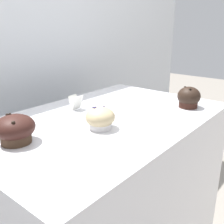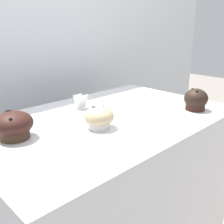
# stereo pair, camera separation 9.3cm
# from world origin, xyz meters

# --- Properties ---
(wall_back) EXTENTS (3.20, 0.10, 1.80)m
(wall_back) POSITION_xyz_m (0.00, 0.60, 0.90)
(wall_back) COLOR silver
(wall_back) RESTS_ON ground
(display_counter) EXTENTS (1.00, 0.64, 0.95)m
(display_counter) POSITION_xyz_m (0.00, 0.00, 0.48)
(display_counter) COLOR silver
(display_counter) RESTS_ON ground
(muffin_front_center) EXTENTS (0.10, 0.10, 0.09)m
(muffin_front_center) POSITION_xyz_m (0.32, -0.19, 1.00)
(muffin_front_center) COLOR #361C16
(muffin_front_center) RESTS_ON display_counter
(muffin_back_left) EXTENTS (0.10, 0.10, 0.08)m
(muffin_back_left) POSITION_xyz_m (-0.10, -0.07, 0.99)
(muffin_back_left) COLOR silver
(muffin_back_left) RESTS_ON display_counter
(muffin_back_right) EXTENTS (0.12, 0.12, 0.09)m
(muffin_back_right) POSITION_xyz_m (-0.35, 0.05, 1.00)
(muffin_back_right) COLOR #3E2A1C
(muffin_back_right) RESTS_ON display_counter
(price_card) EXTENTS (0.05, 0.05, 0.06)m
(price_card) POSITION_xyz_m (-0.01, 0.15, 0.99)
(price_card) COLOR white
(price_card) RESTS_ON display_counter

